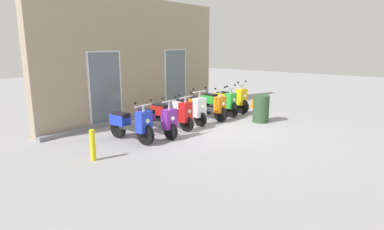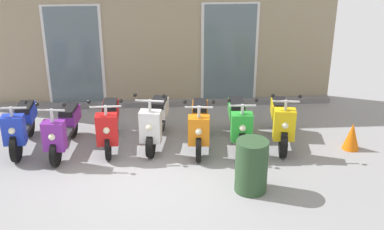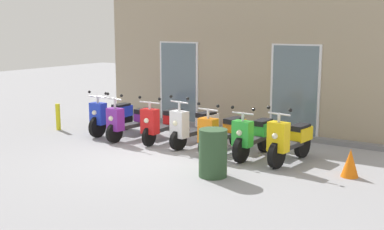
% 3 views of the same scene
% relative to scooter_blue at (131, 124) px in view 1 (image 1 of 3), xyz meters
% --- Properties ---
extents(ground_plane, '(40.00, 40.00, 0.00)m').
position_rel_scooter_blue_xyz_m(ground_plane, '(2.45, -1.29, -0.46)').
color(ground_plane, '#939399').
extents(storefront_facade, '(8.00, 0.50, 4.03)m').
position_rel_scooter_blue_xyz_m(storefront_facade, '(2.45, 2.12, 1.48)').
color(storefront_facade, gray).
rests_on(storefront_facade, ground_plane).
extents(scooter_blue, '(0.61, 1.58, 1.15)m').
position_rel_scooter_blue_xyz_m(scooter_blue, '(0.00, 0.00, 0.00)').
color(scooter_blue, black).
rests_on(scooter_blue, ground_plane).
extents(scooter_purple, '(0.56, 1.62, 1.17)m').
position_rel_scooter_blue_xyz_m(scooter_purple, '(0.79, -0.16, -0.01)').
color(scooter_purple, black).
rests_on(scooter_purple, ground_plane).
extents(scooter_red, '(0.62, 1.59, 1.14)m').
position_rel_scooter_blue_xyz_m(scooter_red, '(1.63, -0.02, 0.01)').
color(scooter_red, black).
rests_on(scooter_red, ground_plane).
extents(scooter_white, '(0.64, 1.54, 1.21)m').
position_rel_scooter_blue_xyz_m(scooter_white, '(2.49, 0.01, 0.00)').
color(scooter_white, black).
rests_on(scooter_white, ground_plane).
extents(scooter_orange, '(0.56, 1.66, 1.15)m').
position_rel_scooter_blue_xyz_m(scooter_orange, '(3.31, -0.13, -0.01)').
color(scooter_orange, black).
rests_on(scooter_orange, ground_plane).
extents(scooter_green, '(0.55, 1.60, 1.14)m').
position_rel_scooter_blue_xyz_m(scooter_green, '(4.06, -0.12, -0.01)').
color(scooter_green, black).
rests_on(scooter_green, ground_plane).
extents(scooter_yellow, '(0.57, 1.59, 1.20)m').
position_rel_scooter_blue_xyz_m(scooter_yellow, '(4.86, -0.14, 0.00)').
color(scooter_yellow, black).
rests_on(scooter_yellow, ground_plane).
extents(curb_bollard, '(0.12, 0.12, 0.70)m').
position_rel_scooter_blue_xyz_m(curb_bollard, '(-1.50, -0.41, -0.11)').
color(curb_bollard, yellow).
rests_on(curb_bollard, ground_plane).
extents(traffic_cone, '(0.32, 0.32, 0.52)m').
position_rel_scooter_blue_xyz_m(traffic_cone, '(6.14, -0.45, -0.20)').
color(traffic_cone, orange).
rests_on(traffic_cone, ground_plane).
extents(trash_bin, '(0.52, 0.52, 0.88)m').
position_rel_scooter_blue_xyz_m(trash_bin, '(4.02, -1.76, -0.02)').
color(trash_bin, '#2D4C2D').
rests_on(trash_bin, ground_plane).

